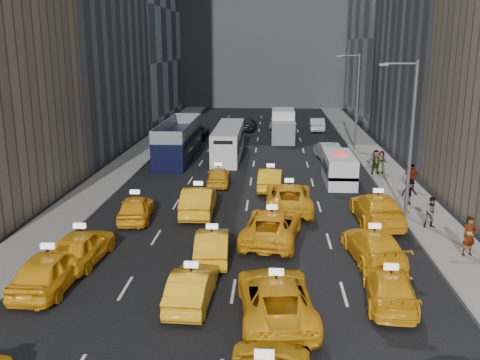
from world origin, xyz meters
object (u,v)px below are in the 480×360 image
object	(u,v)px
double_decker	(179,141)
box_truck	(283,126)
pedestrian_0	(469,236)
city_bus	(229,142)
nypd_van	(339,169)

from	to	relation	value
double_decker	box_truck	xyz separation A→B (m)	(9.29, 10.07, -0.10)
double_decker	pedestrian_0	size ratio (longest dim) A/B	5.97
city_bus	box_truck	xyz separation A→B (m)	(5.01, 8.94, 0.17)
nypd_van	box_truck	bearing A→B (deg)	95.02
city_bus	pedestrian_0	size ratio (longest dim) A/B	5.60
city_bus	pedestrian_0	world-z (taller)	city_bus
nypd_van	pedestrian_0	bearing A→B (deg)	-79.25
nypd_van	pedestrian_0	size ratio (longest dim) A/B	2.86
city_bus	box_truck	size ratio (longest dim) A/B	1.57
double_decker	nypd_van	bearing A→B (deg)	-22.70
city_bus	pedestrian_0	xyz separation A→B (m)	(13.15, -22.66, -0.24)
double_decker	box_truck	size ratio (longest dim) A/B	1.68
nypd_van	city_bus	size ratio (longest dim) A/B	0.51
box_truck	nypd_van	bearing A→B (deg)	-76.33
pedestrian_0	double_decker	bearing A→B (deg)	111.29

